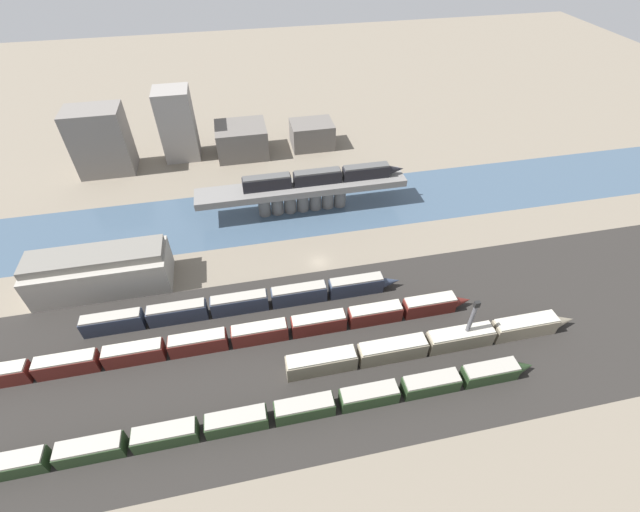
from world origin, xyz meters
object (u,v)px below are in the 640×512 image
at_px(train_yard_far, 236,337).
at_px(train_on_bridge, 323,176).
at_px(warehouse_building, 101,271).
at_px(train_yard_outer, 245,303).
at_px(train_yard_near, 279,413).
at_px(train_yard_mid, 434,343).
at_px(signal_tower, 470,324).

bearing_deg(train_yard_far, train_on_bridge, 57.72).
relative_size(train_on_bridge, warehouse_building, 1.50).
relative_size(train_yard_outer, warehouse_building, 2.30).
bearing_deg(train_yard_near, train_yard_far, 109.82).
distance_m(train_yard_near, train_yard_outer, 25.44).
bearing_deg(train_on_bridge, train_yard_mid, -77.65).
relative_size(warehouse_building, signal_tower, 2.36).
bearing_deg(train_yard_near, train_yard_mid, 14.48).
distance_m(train_yard_mid, signal_tower, 7.48).
xyz_separation_m(train_on_bridge, train_yard_near, (-19.58, -57.56, -7.89)).
bearing_deg(train_yard_far, signal_tower, -11.82).
distance_m(warehouse_building, signal_tower, 76.24).
distance_m(train_yard_mid, warehouse_building, 70.57).
xyz_separation_m(train_yard_far, train_yard_outer, (2.42, 8.26, 0.14)).
height_order(train_yard_near, train_yard_outer, train_yard_outer).
distance_m(train_yard_far, train_yard_outer, 8.61).
distance_m(train_yard_near, signal_tower, 37.85).
relative_size(train_yard_near, train_yard_mid, 1.59).
bearing_deg(train_on_bridge, signal_tower, -70.90).
xyz_separation_m(train_on_bridge, train_yard_far, (-25.67, -40.65, -7.65)).
xyz_separation_m(train_yard_mid, warehouse_building, (-63.62, 30.43, 2.54)).
height_order(train_yard_far, signal_tower, signal_tower).
height_order(train_yard_mid, warehouse_building, warehouse_building).
relative_size(train_yard_far, warehouse_building, 3.38).
bearing_deg(signal_tower, train_yard_far, 168.18).
height_order(train_on_bridge, train_yard_near, train_on_bridge).
xyz_separation_m(train_on_bridge, warehouse_building, (-52.74, -19.26, -5.04)).
height_order(train_yard_near, warehouse_building, warehouse_building).
distance_m(train_yard_mid, train_yard_outer, 38.27).
height_order(train_on_bridge, train_yard_mid, train_on_bridge).
relative_size(train_yard_mid, train_yard_far, 0.60).
distance_m(train_on_bridge, train_yard_near, 61.31).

